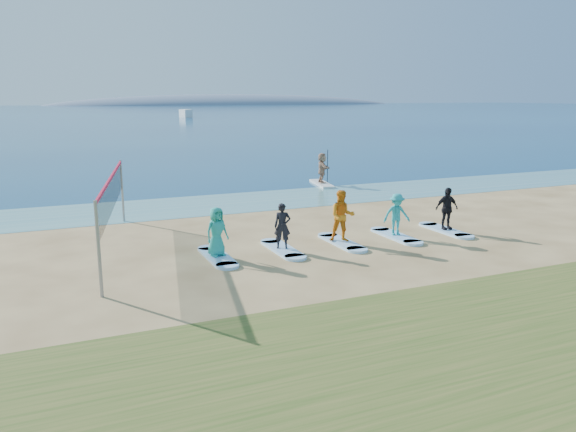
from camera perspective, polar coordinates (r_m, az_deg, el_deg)
name	(u,v)px	position (r m, az deg, el deg)	size (l,w,h in m)	color
ground	(337,261)	(17.48, 5.01, -4.58)	(600.00, 600.00, 0.00)	tan
shallow_water	(232,203)	(26.90, -5.69, 1.36)	(600.00, 600.00, 0.00)	teal
ocean	(71,113)	(174.94, -21.19, 9.70)	(600.00, 600.00, 0.00)	navy
island_ridge	(234,104)	(331.16, -5.50, 11.22)	(220.00, 56.00, 18.00)	slate
volleyball_net	(112,194)	(19.05, -17.46, 2.19)	(1.81, 8.93, 2.50)	gray
paddleboard	(322,184)	(32.29, 3.45, 3.29)	(0.70, 3.00, 0.12)	silver
paddleboarder	(322,168)	(32.16, 3.48, 4.90)	(1.58, 0.50, 1.71)	tan
boat_offshore_b	(186,117)	(135.16, -10.34, 9.82)	(1.76, 5.21, 1.83)	silver
surfboard_0	(217,257)	(17.84, -7.18, -4.13)	(0.70, 2.20, 0.09)	#A4D5FF
student_0	(217,232)	(17.62, -7.25, -1.58)	(0.76, 0.49, 1.55)	teal
surfboard_1	(282,249)	(18.55, -0.57, -3.39)	(0.70, 2.20, 0.09)	#A4D5FF
student_1	(282,226)	(18.35, -0.57, -1.01)	(0.54, 0.36, 1.49)	black
surfboard_2	(342,242)	(19.50, 5.47, -2.68)	(0.70, 2.20, 0.09)	#A4D5FF
student_2	(342,216)	(19.28, 5.52, 0.01)	(0.86, 0.67, 1.78)	orange
surfboard_3	(396,236)	(20.64, 10.89, -2.01)	(0.70, 2.20, 0.09)	#A4D5FF
student_3	(397,214)	(20.46, 10.98, 0.16)	(0.97, 0.56, 1.51)	teal
surfboard_4	(445,230)	(21.95, 15.70, -1.40)	(0.70, 2.20, 0.09)	#A4D5FF
student_4	(447,208)	(21.77, 15.82, 0.74)	(0.93, 0.39, 1.59)	black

